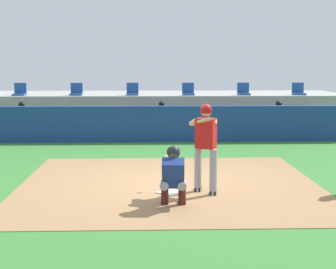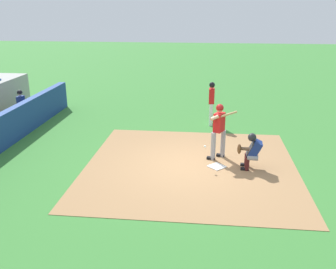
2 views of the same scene
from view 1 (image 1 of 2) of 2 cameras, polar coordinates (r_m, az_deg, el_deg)
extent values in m
plane|color=#387A33|center=(11.50, 0.12, -5.40)|extent=(80.00, 80.00, 0.00)
cube|color=#9E754C|center=(11.50, 0.12, -5.37)|extent=(6.40, 6.40, 0.01)
cube|color=white|center=(10.72, 0.27, -6.23)|extent=(0.62, 0.62, 0.02)
cylinder|color=#99999E|center=(10.78, 3.24, -3.79)|extent=(0.15, 0.15, 0.92)
cylinder|color=#99999E|center=(10.51, 4.90, -4.10)|extent=(0.15, 0.15, 0.92)
cube|color=red|center=(10.52, 4.10, 0.12)|extent=(0.45, 0.39, 0.60)
sphere|color=tan|center=(10.47, 4.12, 2.45)|extent=(0.21, 0.21, 0.21)
sphere|color=maroon|center=(10.47, 4.12, 2.64)|extent=(0.24, 0.24, 0.24)
cylinder|color=tan|center=(10.62, 2.78, 1.34)|extent=(0.18, 0.27, 0.17)
cylinder|color=tan|center=(10.59, 3.85, 1.31)|extent=(0.53, 0.39, 0.18)
cylinder|color=tan|center=(10.34, 3.55, 1.44)|extent=(0.38, 0.81, 0.24)
cube|color=black|center=(10.93, 3.27, -5.86)|extent=(0.18, 0.28, 0.09)
cube|color=black|center=(10.66, 4.91, -6.23)|extent=(0.18, 0.28, 0.09)
cylinder|color=gray|center=(9.62, -0.38, -5.40)|extent=(0.18, 0.33, 0.16)
cylinder|color=#4C1919|center=(9.82, -0.35, -6.40)|extent=(0.14, 0.14, 0.42)
cube|color=black|center=(9.92, -0.34, -7.27)|extent=(0.12, 0.25, 0.08)
cylinder|color=gray|center=(9.62, 1.53, -5.41)|extent=(0.18, 0.33, 0.16)
cylinder|color=#4C1919|center=(9.81, 1.53, -6.41)|extent=(0.14, 0.14, 0.42)
cube|color=black|center=(9.91, 1.53, -7.28)|extent=(0.12, 0.25, 0.08)
cube|color=navy|center=(9.52, 0.57, -4.18)|extent=(0.43, 0.46, 0.57)
cube|color=#2D2D33|center=(9.64, 0.58, -4.03)|extent=(0.40, 0.28, 0.45)
sphere|color=brown|center=(9.54, 0.58, -2.07)|extent=(0.21, 0.21, 0.21)
sphere|color=#232328|center=(9.55, 0.59, -1.94)|extent=(0.25, 0.25, 0.25)
cylinder|color=brown|center=(9.74, 0.36, -3.91)|extent=(0.13, 0.46, 0.10)
ellipsoid|color=brown|center=(9.97, 0.16, -3.66)|extent=(0.29, 0.14, 0.30)
sphere|color=white|center=(10.95, -0.18, -2.39)|extent=(0.07, 0.07, 0.07)
cube|color=navy|center=(17.82, -0.64, 1.16)|extent=(13.00, 0.30, 1.20)
cube|color=olive|center=(18.86, -0.70, 0.36)|extent=(11.80, 0.44, 0.45)
cylinder|color=#939399|center=(19.14, -15.94, 0.98)|extent=(0.15, 0.40, 0.15)
cylinder|color=#939399|center=(18.98, -16.06, 0.11)|extent=(0.13, 0.13, 0.45)
cube|color=maroon|center=(18.95, -16.07, -0.46)|extent=(0.11, 0.24, 0.08)
cylinder|color=#939399|center=(19.08, -15.18, 0.98)|extent=(0.15, 0.40, 0.15)
cylinder|color=#939399|center=(18.92, -15.29, 0.12)|extent=(0.13, 0.13, 0.45)
cube|color=maroon|center=(18.89, -15.31, -0.46)|extent=(0.11, 0.24, 0.08)
cube|color=navy|center=(19.30, -15.44, 1.85)|extent=(0.36, 0.22, 0.54)
sphere|color=tan|center=(19.26, -15.48, 3.01)|extent=(0.20, 0.20, 0.20)
sphere|color=black|center=(19.26, -15.48, 3.12)|extent=(0.22, 0.22, 0.22)
cylinder|color=tan|center=(19.22, -16.11, 1.48)|extent=(0.09, 0.41, 0.22)
cylinder|color=tan|center=(19.12, -14.94, 1.50)|extent=(0.09, 0.41, 0.22)
cylinder|color=#939399|center=(18.57, -1.06, 1.07)|extent=(0.15, 0.40, 0.15)
cylinder|color=#939399|center=(18.41, -1.05, 0.19)|extent=(0.13, 0.13, 0.45)
cube|color=maroon|center=(18.38, -1.05, -0.41)|extent=(0.11, 0.24, 0.08)
cylinder|color=#939399|center=(18.58, -0.26, 1.08)|extent=(0.15, 0.40, 0.15)
cylinder|color=#939399|center=(18.41, -0.24, 0.19)|extent=(0.13, 0.13, 0.45)
cube|color=maroon|center=(18.39, -0.24, -0.40)|extent=(0.11, 0.24, 0.08)
cube|color=navy|center=(18.77, -0.68, 1.97)|extent=(0.36, 0.22, 0.54)
sphere|color=tan|center=(18.73, -0.68, 3.16)|extent=(0.20, 0.20, 0.20)
sphere|color=black|center=(18.73, -0.68, 3.28)|extent=(0.22, 0.22, 0.22)
cylinder|color=tan|center=(18.64, -1.28, 1.60)|extent=(0.09, 0.41, 0.22)
cylinder|color=tan|center=(18.64, -0.05, 1.60)|extent=(0.09, 0.41, 0.22)
cylinder|color=#939399|center=(19.10, 11.54, 1.10)|extent=(0.15, 0.40, 0.15)
cylinder|color=#939399|center=(18.94, 11.66, 0.24)|extent=(0.13, 0.13, 0.45)
cube|color=maroon|center=(18.91, 11.68, -0.34)|extent=(0.11, 0.24, 0.08)
cylinder|color=#939399|center=(19.16, 12.30, 1.10)|extent=(0.15, 0.40, 0.15)
cylinder|color=#939399|center=(19.00, 12.43, 0.24)|extent=(0.13, 0.13, 0.45)
cube|color=maroon|center=(18.98, 12.45, -0.33)|extent=(0.11, 0.24, 0.08)
cube|color=navy|center=(19.31, 11.79, 1.97)|extent=(0.36, 0.22, 0.54)
sphere|color=tan|center=(19.28, 11.82, 3.12)|extent=(0.20, 0.20, 0.20)
sphere|color=black|center=(19.28, 11.82, 3.24)|extent=(0.22, 0.22, 0.22)
cylinder|color=tan|center=(19.14, 11.30, 1.61)|extent=(0.09, 0.41, 0.22)
cylinder|color=tan|center=(19.24, 12.46, 1.61)|extent=(0.09, 0.41, 0.22)
cube|color=#9E9E99|center=(22.19, -0.90, 2.67)|extent=(15.00, 4.40, 1.40)
cube|color=#1E478C|center=(21.14, -15.70, 4.16)|extent=(0.46, 0.46, 0.08)
cube|color=#1E478C|center=(21.32, -15.60, 4.84)|extent=(0.46, 0.06, 0.40)
cube|color=#1E478C|center=(20.73, -9.86, 4.27)|extent=(0.46, 0.46, 0.08)
cube|color=#1E478C|center=(20.92, -9.80, 4.96)|extent=(0.46, 0.06, 0.40)
cube|color=#1E478C|center=(20.55, -3.85, 4.34)|extent=(0.46, 0.46, 0.08)
cube|color=#1E478C|center=(20.74, -3.84, 5.03)|extent=(0.46, 0.06, 0.40)
cube|color=#1E478C|center=(20.59, 2.20, 4.35)|extent=(0.46, 0.46, 0.08)
cube|color=#1E478C|center=(20.78, 2.17, 5.04)|extent=(0.46, 0.06, 0.40)
cube|color=#1E478C|center=(20.86, 8.17, 4.32)|extent=(0.46, 0.46, 0.08)
cube|color=#1E478C|center=(21.04, 8.08, 5.01)|extent=(0.46, 0.06, 0.40)
cube|color=#1E478C|center=(21.35, 13.92, 4.25)|extent=(0.46, 0.46, 0.08)
cube|color=#1E478C|center=(21.53, 13.79, 4.92)|extent=(0.46, 0.06, 0.40)
camera|label=2|loc=(14.93, -46.25, 13.35)|focal=39.93mm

